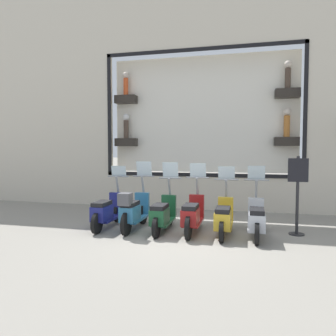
# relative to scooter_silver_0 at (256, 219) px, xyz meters

# --- Properties ---
(ground_plane) EXTENTS (120.00, 120.00, 0.00)m
(ground_plane) POSITION_rel_scooter_silver_0_xyz_m (-0.29, 1.74, -0.42)
(ground_plane) COLOR gray
(building_facade) EXTENTS (1.20, 36.00, 8.75)m
(building_facade) POSITION_rel_scooter_silver_0_xyz_m (3.32, 1.74, 4.05)
(building_facade) COLOR beige
(building_facade) RESTS_ON ground_plane
(scooter_silver_0) EXTENTS (1.79, 0.61, 1.60)m
(scooter_silver_0) POSITION_rel_scooter_silver_0_xyz_m (0.00, 0.00, 0.00)
(scooter_silver_0) COLOR black
(scooter_silver_0) RESTS_ON ground_plane
(scooter_yellow_1) EXTENTS (1.79, 0.60, 1.57)m
(scooter_yellow_1) POSITION_rel_scooter_silver_0_xyz_m (-0.00, 0.73, -0.00)
(scooter_yellow_1) COLOR black
(scooter_yellow_1) RESTS_ON ground_plane
(scooter_red_2) EXTENTS (1.81, 0.60, 1.64)m
(scooter_red_2) POSITION_rel_scooter_silver_0_xyz_m (0.01, 1.47, 0.02)
(scooter_red_2) COLOR black
(scooter_red_2) RESTS_ON ground_plane
(scooter_green_3) EXTENTS (1.80, 0.60, 1.66)m
(scooter_green_3) POSITION_rel_scooter_silver_0_xyz_m (0.00, 2.20, 0.00)
(scooter_green_3) COLOR black
(scooter_green_3) RESTS_ON ground_plane
(scooter_teal_4) EXTENTS (1.81, 0.60, 1.68)m
(scooter_teal_4) POSITION_rel_scooter_silver_0_xyz_m (-0.05, 2.94, 0.07)
(scooter_teal_4) COLOR black
(scooter_teal_4) RESTS_ON ground_plane
(scooter_navy_5) EXTENTS (1.80, 0.61, 1.55)m
(scooter_navy_5) POSITION_rel_scooter_silver_0_xyz_m (0.00, 3.67, 0.01)
(scooter_navy_5) COLOR black
(scooter_navy_5) RESTS_ON ground_plane
(shop_sign_post) EXTENTS (0.36, 0.45, 1.85)m
(shop_sign_post) POSITION_rel_scooter_silver_0_xyz_m (0.51, -0.93, 0.58)
(shop_sign_post) COLOR #232326
(shop_sign_post) RESTS_ON ground_plane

